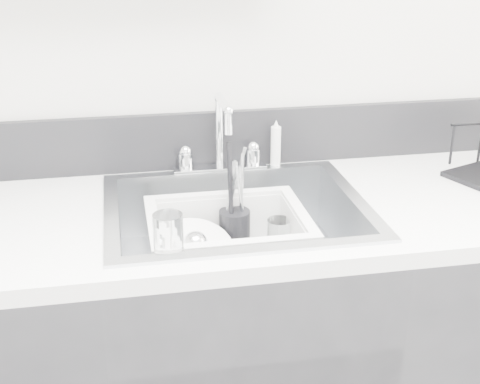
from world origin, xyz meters
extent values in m
cube|color=silver|center=(0.00, 1.49, 1.30)|extent=(3.50, 0.02, 2.60)
cube|color=black|center=(0.00, 1.19, 0.44)|extent=(3.20, 0.62, 0.88)
cube|color=white|center=(0.00, 1.19, 0.90)|extent=(3.20, 0.62, 0.04)
cube|color=black|center=(0.00, 1.49, 1.00)|extent=(3.20, 0.02, 0.16)
cube|color=silver|center=(0.00, 1.44, 0.93)|extent=(0.26, 0.06, 0.02)
cylinder|color=silver|center=(-0.10, 1.44, 0.96)|extent=(0.04, 0.04, 0.05)
cylinder|color=silver|center=(0.10, 1.44, 0.96)|extent=(0.04, 0.04, 0.05)
cylinder|color=silver|center=(0.00, 1.44, 1.03)|extent=(0.02, 0.02, 0.20)
cylinder|color=silver|center=(0.00, 1.37, 1.14)|extent=(0.02, 0.15, 0.02)
cylinder|color=silver|center=(0.16, 1.44, 0.99)|extent=(0.03, 0.03, 0.14)
cylinder|color=white|center=(-0.09, 1.19, 0.77)|extent=(0.21, 0.21, 0.01)
cylinder|color=white|center=(-0.09, 1.20, 0.79)|extent=(0.20, 0.20, 0.01)
cylinder|color=white|center=(-0.10, 1.19, 0.82)|extent=(0.24, 0.23, 0.08)
cylinder|color=black|center=(0.01, 1.28, 0.82)|extent=(0.08, 0.08, 0.10)
cylinder|color=silver|center=(0.00, 1.29, 0.91)|extent=(0.01, 0.05, 0.20)
cylinder|color=silver|center=(0.03, 1.27, 0.90)|extent=(0.02, 0.04, 0.18)
cylinder|color=black|center=(0.00, 1.28, 0.93)|extent=(0.01, 0.06, 0.22)
cylinder|color=white|center=(0.12, 1.23, 0.81)|extent=(0.08, 0.08, 0.09)
cylinder|color=white|center=(-0.18, 0.98, 0.96)|extent=(0.08, 0.08, 0.09)
imported|color=white|center=(0.07, 1.11, 0.78)|extent=(0.13, 0.13, 0.03)
camera|label=1|loc=(-0.27, -0.29, 1.58)|focal=50.00mm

